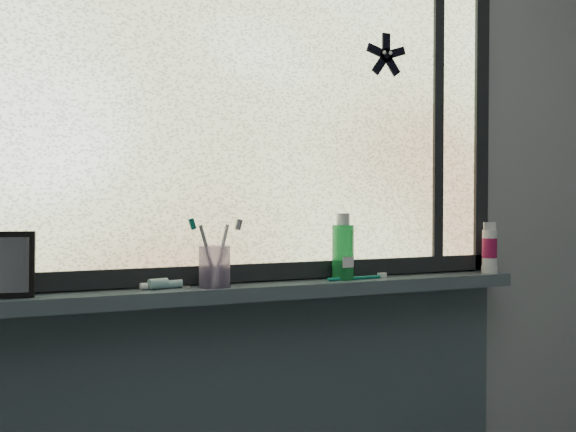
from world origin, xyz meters
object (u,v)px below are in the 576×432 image
(mouthwash_bottle, at_px, (343,246))
(cream_tube, at_px, (489,246))
(vanity_mirror, at_px, (7,265))
(toothbrush_cup, at_px, (215,267))

(mouthwash_bottle, height_order, cream_tube, mouthwash_bottle)
(vanity_mirror, height_order, mouthwash_bottle, mouthwash_bottle)
(toothbrush_cup, distance_m, cream_tube, 0.95)
(vanity_mirror, distance_m, cream_tube, 1.47)
(vanity_mirror, bearing_deg, cream_tube, 8.65)
(vanity_mirror, distance_m, mouthwash_bottle, 0.94)
(toothbrush_cup, xyz_separation_m, cream_tube, (0.95, -0.00, 0.03))
(vanity_mirror, xyz_separation_m, cream_tube, (1.47, -0.01, 0.01))
(toothbrush_cup, relative_size, mouthwash_bottle, 0.68)
(cream_tube, bearing_deg, mouthwash_bottle, 177.72)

